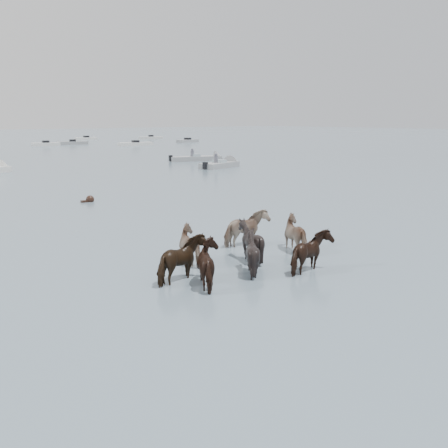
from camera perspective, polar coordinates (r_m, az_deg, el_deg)
ground at (r=14.00m, az=-1.99°, el=-6.12°), size 400.00×400.00×0.00m
pony_herd at (r=15.04m, az=2.38°, el=-2.75°), size 6.47×4.37×1.41m
swimming_pony at (r=27.45m, az=-15.19°, el=2.69°), size 0.72×0.44×0.44m
motorboat_d at (r=45.64m, az=-0.00°, el=6.84°), size 4.95×2.81×1.92m
motorboat_e at (r=52.73m, az=-2.47°, el=7.52°), size 5.98×3.40×1.92m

